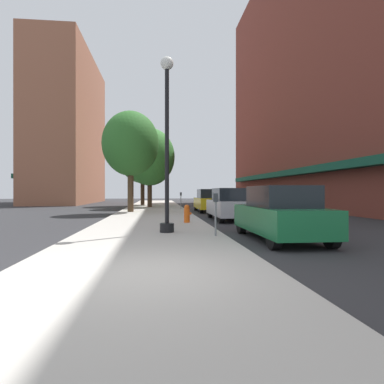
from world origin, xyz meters
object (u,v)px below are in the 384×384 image
Objects in this scene: fire_hydrant at (187,213)px; parking_meter_near at (216,209)px; car_yellow at (209,201)px; tree_near at (143,155)px; car_green at (280,214)px; tree_mid at (131,144)px; car_silver at (230,205)px; lamppost at (167,141)px; tree_far at (150,157)px; parking_meter_far at (181,198)px.

fire_hydrant is 4.36m from parking_meter_near.
car_yellow is (1.95, 13.40, -0.14)m from parking_meter_near.
car_green is at bearing -77.40° from tree_near.
tree_mid is 8.77m from car_silver.
lamppost is at bearing 157.63° from car_green.
tree_far is 19.90m from car_green.
parking_meter_far is 0.30× the size of car_yellow.
tree_mid is at bearing -99.57° from tree_far.
tree_near is 1.15× the size of tree_far.
tree_far is 1.62× the size of car_silver.
tree_near is 1.86× the size of car_green.
lamppost is 14.29m from parking_meter_far.
car_silver and car_yellow have the same top height.
lamppost is 4.34m from fire_hydrant.
tree_near reaches higher than car_green.
tree_near reaches higher than parking_meter_near.
car_silver reaches higher than parking_meter_near.
tree_far is (-1.02, 17.70, 1.33)m from lamppost.
parking_meter_near is at bearing -99.50° from car_yellow.
car_green reaches higher than parking_meter_far.
car_green is at bearing -76.86° from tree_far.
fire_hydrant is 0.18× the size of car_yellow.
car_green is (1.95, -0.29, -0.14)m from parking_meter_near.
tree_mid is at bearing 133.98° from car_silver.
parking_meter_near is at bearing -73.49° from tree_mid.
tree_mid is 6.68m from tree_far.
car_yellow is at bearing 74.93° from fire_hydrant.
car_silver is at bearing -45.06° from tree_mid.
car_silver is (2.45, 2.28, 0.29)m from fire_hydrant.
tree_far reaches higher than parking_meter_near.
car_silver is (1.95, 6.59, -0.14)m from parking_meter_near.
tree_mid is 0.97× the size of tree_far.
tree_near is 1.18× the size of tree_mid.
car_yellow is at bearing 81.72° from parking_meter_near.
tree_far is 1.62× the size of car_green.
parking_meter_near is 0.30× the size of car_green.
car_silver is (4.44, -12.15, -3.72)m from tree_far.
tree_far is at bearing 109.12° from car_silver.
parking_meter_far is 9.89m from tree_near.
lamppost reaches higher than parking_meter_near.
lamppost is 17.78m from tree_far.
lamppost is 2.88m from parking_meter_near.
lamppost is 1.37× the size of car_silver.
tree_mid is at bearing 111.59° from fire_hydrant.
tree_near is 18.11m from car_silver.
fire_hydrant is at bearing 96.60° from parking_meter_near.
parking_meter_near is (0.50, -4.31, 0.43)m from fire_hydrant.
parking_meter_far is at bearing 96.16° from car_green.
fire_hydrant is 15.11m from tree_far.
tree_mid is at bearing 106.51° from parking_meter_near.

